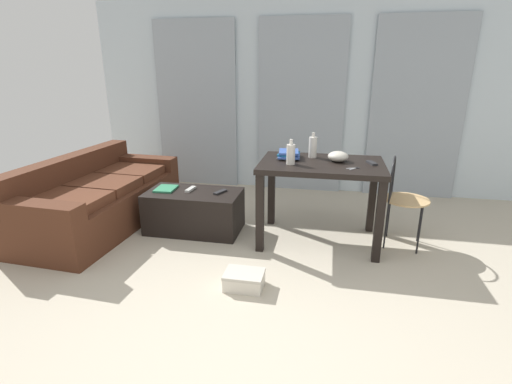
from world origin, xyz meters
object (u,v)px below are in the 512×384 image
(scissors, at_px, (355,168))
(tv_remote_secondary, at_px, (220,192))
(bottle_near, at_px, (291,154))
(coffee_table, at_px, (194,211))
(craft_table, at_px, (321,175))
(tv_remote_primary, at_px, (191,189))
(book_stack, at_px, (289,154))
(shoebox, at_px, (244,280))
(bowl, at_px, (338,156))
(couch, at_px, (97,199))
(tv_remote_on_table, at_px, (372,163))
(magazine, at_px, (166,189))
(bottle_far, at_px, (313,147))
(wire_chair, at_px, (400,191))

(scissors, xyz_separation_m, tv_remote_secondary, (-1.29, 0.19, -0.37))
(bottle_near, bearing_deg, coffee_table, 173.12)
(craft_table, distance_m, tv_remote_primary, 1.35)
(book_stack, bearing_deg, craft_table, -20.22)
(tv_remote_secondary, relative_size, shoebox, 0.54)
(bottle_near, height_order, bowl, bottle_near)
(shoebox, bearing_deg, couch, 153.33)
(couch, relative_size, tv_remote_on_table, 14.17)
(craft_table, height_order, bowl, bowl)
(bowl, relative_size, scissors, 1.65)
(book_stack, relative_size, tv_remote_primary, 1.75)
(tv_remote_secondary, distance_m, magazine, 0.59)
(book_stack, bearing_deg, shoebox, -100.44)
(bottle_far, distance_m, tv_remote_secondary, 1.03)
(couch, distance_m, craft_table, 2.40)
(craft_table, bearing_deg, scissors, -30.74)
(bottle_near, distance_m, tv_remote_on_table, 0.75)
(bottle_near, distance_m, bowl, 0.47)
(coffee_table, relative_size, tv_remote_secondary, 5.80)
(wire_chair, height_order, tv_remote_primary, wire_chair)
(couch, xyz_separation_m, tv_remote_secondary, (1.36, 0.07, 0.14))
(wire_chair, relative_size, tv_remote_primary, 5.16)
(scissors, bearing_deg, bowl, 121.27)
(bowl, bearing_deg, craft_table, -155.99)
(coffee_table, xyz_separation_m, bowl, (1.43, 0.07, 0.63))
(craft_table, xyz_separation_m, bowl, (0.15, 0.07, 0.17))
(tv_remote_primary, relative_size, shoebox, 0.55)
(tv_remote_primary, bearing_deg, scissors, -0.98)
(craft_table, bearing_deg, magazine, 179.65)
(bottle_near, distance_m, tv_remote_secondary, 0.87)
(couch, bearing_deg, book_stack, 4.79)
(wire_chair, xyz_separation_m, shoebox, (-1.26, -1.05, -0.47))
(couch, distance_m, coffee_table, 1.09)
(book_stack, relative_size, tv_remote_secondary, 1.78)
(tv_remote_primary, bearing_deg, book_stack, 11.15)
(coffee_table, relative_size, book_stack, 3.26)
(wire_chair, distance_m, scissors, 0.57)
(tv_remote_on_table, bearing_deg, wire_chair, -10.40)
(couch, relative_size, scissors, 17.30)
(craft_table, distance_m, tv_remote_on_table, 0.47)
(couch, xyz_separation_m, scissors, (2.66, -0.12, 0.51))
(bowl, xyz_separation_m, shoebox, (-0.67, -1.04, -0.78))
(bottle_far, relative_size, book_stack, 0.83)
(craft_table, height_order, wire_chair, wire_chair)
(tv_remote_on_table, relative_size, tv_remote_secondary, 0.85)
(coffee_table, distance_m, scissors, 1.69)
(wire_chair, relative_size, scissors, 7.52)
(coffee_table, distance_m, craft_table, 1.36)
(couch, distance_m, scissors, 2.71)
(tv_remote_on_table, bearing_deg, magazine, 160.39)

